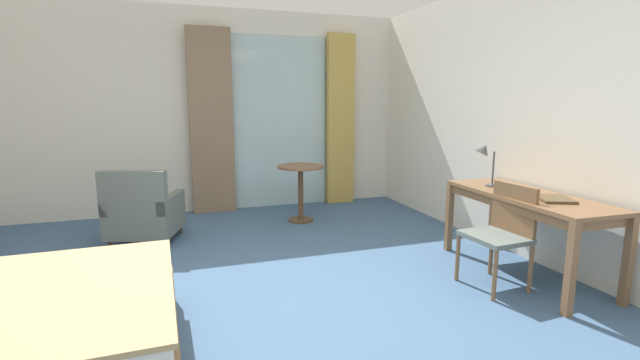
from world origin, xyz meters
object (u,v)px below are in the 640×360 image
closed_book (554,199)px  round_cafe_table (301,181)px  writing_desk (527,203)px  armchair_by_window (143,213)px  desk_chair (502,229)px  desk_lamp (486,156)px

closed_book → round_cafe_table: bearing=142.3°
writing_desk → round_cafe_table: (-1.41, 2.40, -0.12)m
writing_desk → armchair_by_window: bearing=147.8°
desk_chair → round_cafe_table: 2.74m
writing_desk → desk_chair: (-0.38, -0.14, -0.16)m
desk_lamp → armchair_by_window: bearing=152.2°
writing_desk → armchair_by_window: armchair_by_window is taller
writing_desk → armchair_by_window: (-3.32, 2.10, -0.33)m
closed_book → round_cafe_table: (-1.42, 2.67, -0.22)m
round_cafe_table → closed_book: bearing=-62.0°
writing_desk → desk_chair: bearing=-159.4°
desk_lamp → armchair_by_window: size_ratio=0.49×
writing_desk → round_cafe_table: size_ratio=2.17×
armchair_by_window → round_cafe_table: armchair_by_window is taller
armchair_by_window → desk_chair: bearing=-37.3°
writing_desk → closed_book: 0.29m
desk_lamp → round_cafe_table: (-1.27, 1.98, -0.51)m
desk_lamp → round_cafe_table: size_ratio=0.59×
round_cafe_table → writing_desk: bearing=-59.6°
desk_chair → armchair_by_window: 3.70m
writing_desk → desk_chair: 0.44m
writing_desk → round_cafe_table: writing_desk is taller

